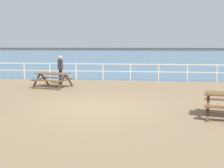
% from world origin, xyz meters
% --- Properties ---
extents(ground_plane, '(30.00, 24.00, 0.20)m').
position_xyz_m(ground_plane, '(0.00, 0.00, -0.10)').
color(ground_plane, '#846B4C').
extents(sea_band, '(142.00, 90.00, 0.01)m').
position_xyz_m(sea_band, '(0.00, 52.75, 0.00)').
color(sea_band, '#476B84').
rests_on(sea_band, ground).
extents(distant_shoreline, '(142.00, 6.00, 1.80)m').
position_xyz_m(distant_shoreline, '(0.00, 95.75, 0.00)').
color(distant_shoreline, '#4C4C47').
rests_on(distant_shoreline, ground).
extents(seaward_railing, '(23.07, 0.07, 1.08)m').
position_xyz_m(seaward_railing, '(0.00, 7.75, 0.74)').
color(seaward_railing, white).
rests_on(seaward_railing, ground).
extents(picnic_table_mid_centre, '(2.12, 1.90, 0.80)m').
position_xyz_m(picnic_table_mid_centre, '(-3.09, 4.41, 0.58)').
color(picnic_table_mid_centre, brown).
rests_on(picnic_table_mid_centre, ground).
extents(visitor, '(0.37, 0.46, 1.66)m').
position_xyz_m(visitor, '(-3.04, 5.66, 0.95)').
color(visitor, '#1E2338').
rests_on(visitor, ground).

